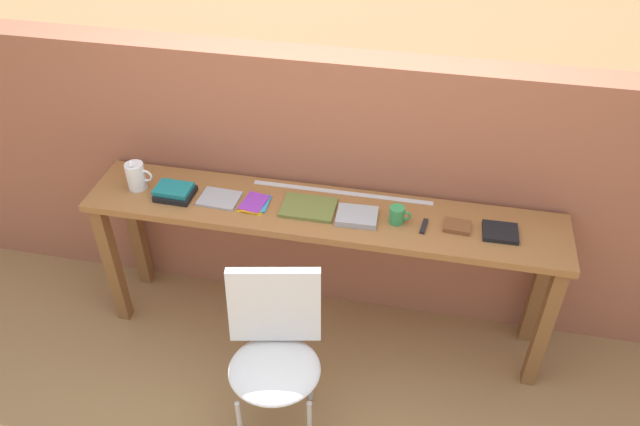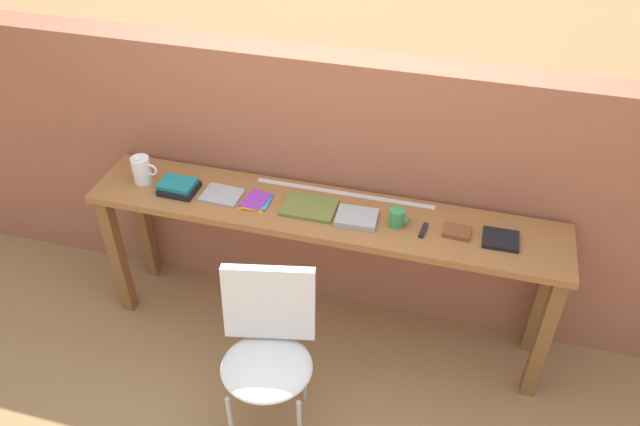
{
  "view_description": "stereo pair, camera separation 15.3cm",
  "coord_description": "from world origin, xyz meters",
  "px_view_note": "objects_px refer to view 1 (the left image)",
  "views": [
    {
      "loc": [
        0.5,
        -2.18,
        2.85
      ],
      "look_at": [
        0.0,
        0.25,
        0.9
      ],
      "focal_mm": 35.0,
      "sensor_mm": 36.0,
      "label": 1
    },
    {
      "loc": [
        0.65,
        -2.15,
        2.85
      ],
      "look_at": [
        0.0,
        0.25,
        0.9
      ],
      "focal_mm": 35.0,
      "sensor_mm": 36.0,
      "label": 2
    }
  ],
  "objects_px": {
    "chair_white_moulded": "(275,348)",
    "pitcher_white": "(136,176)",
    "multitool_folded": "(424,226)",
    "book_repair_rightmost": "(500,232)",
    "magazine_cycling": "(219,199)",
    "mug": "(397,215)",
    "book_open_centre": "(309,207)",
    "book_stack_leftmost": "(174,192)",
    "pamphlet_pile_colourful": "(255,203)",
    "leather_journal_brown": "(457,226)"
  },
  "relations": [
    {
      "from": "pamphlet_pile_colourful",
      "to": "mug",
      "type": "relative_size",
      "value": 1.66
    },
    {
      "from": "chair_white_moulded",
      "to": "book_open_centre",
      "type": "relative_size",
      "value": 3.22
    },
    {
      "from": "pamphlet_pile_colourful",
      "to": "magazine_cycling",
      "type": "bearing_deg",
      "value": 179.48
    },
    {
      "from": "multitool_folded",
      "to": "leather_journal_brown",
      "type": "xyz_separation_m",
      "value": [
        0.16,
        0.03,
        0.0
      ]
    },
    {
      "from": "chair_white_moulded",
      "to": "book_stack_leftmost",
      "type": "relative_size",
      "value": 4.42
    },
    {
      "from": "chair_white_moulded",
      "to": "mug",
      "type": "relative_size",
      "value": 8.1
    },
    {
      "from": "magazine_cycling",
      "to": "pitcher_white",
      "type": "bearing_deg",
      "value": -179.1
    },
    {
      "from": "book_repair_rightmost",
      "to": "book_stack_leftmost",
      "type": "bearing_deg",
      "value": 179.86
    },
    {
      "from": "magazine_cycling",
      "to": "mug",
      "type": "relative_size",
      "value": 1.88
    },
    {
      "from": "book_repair_rightmost",
      "to": "pamphlet_pile_colourful",
      "type": "bearing_deg",
      "value": 179.46
    },
    {
      "from": "magazine_cycling",
      "to": "multitool_folded",
      "type": "height_order",
      "value": "multitool_folded"
    },
    {
      "from": "pitcher_white",
      "to": "mug",
      "type": "xyz_separation_m",
      "value": [
        1.4,
        -0.01,
        -0.03
      ]
    },
    {
      "from": "mug",
      "to": "leather_journal_brown",
      "type": "height_order",
      "value": "mug"
    },
    {
      "from": "chair_white_moulded",
      "to": "magazine_cycling",
      "type": "height_order",
      "value": "magazine_cycling"
    },
    {
      "from": "magazine_cycling",
      "to": "book_repair_rightmost",
      "type": "distance_m",
      "value": 1.44
    },
    {
      "from": "magazine_cycling",
      "to": "book_repair_rightmost",
      "type": "height_order",
      "value": "book_repair_rightmost"
    },
    {
      "from": "magazine_cycling",
      "to": "mug",
      "type": "xyz_separation_m",
      "value": [
        0.94,
        0.0,
        0.04
      ]
    },
    {
      "from": "mug",
      "to": "chair_white_moulded",
      "type": "bearing_deg",
      "value": -128.01
    },
    {
      "from": "book_open_centre",
      "to": "leather_journal_brown",
      "type": "bearing_deg",
      "value": -0.42
    },
    {
      "from": "pamphlet_pile_colourful",
      "to": "book_repair_rightmost",
      "type": "distance_m",
      "value": 1.24
    },
    {
      "from": "pitcher_white",
      "to": "multitool_folded",
      "type": "bearing_deg",
      "value": -1.12
    },
    {
      "from": "magazine_cycling",
      "to": "leather_journal_brown",
      "type": "xyz_separation_m",
      "value": [
        1.23,
        0.01,
        0.01
      ]
    },
    {
      "from": "chair_white_moulded",
      "to": "book_open_centre",
      "type": "bearing_deg",
      "value": 87.42
    },
    {
      "from": "chair_white_moulded",
      "to": "pamphlet_pile_colourful",
      "type": "height_order",
      "value": "pamphlet_pile_colourful"
    },
    {
      "from": "pamphlet_pile_colourful",
      "to": "leather_journal_brown",
      "type": "xyz_separation_m",
      "value": [
        1.04,
        0.01,
        0.0
      ]
    },
    {
      "from": "pitcher_white",
      "to": "book_open_centre",
      "type": "height_order",
      "value": "pitcher_white"
    },
    {
      "from": "pitcher_white",
      "to": "pamphlet_pile_colourful",
      "type": "relative_size",
      "value": 1.0
    },
    {
      "from": "pitcher_white",
      "to": "pamphlet_pile_colourful",
      "type": "xyz_separation_m",
      "value": [
        0.66,
        -0.02,
        -0.07
      ]
    },
    {
      "from": "multitool_folded",
      "to": "mug",
      "type": "bearing_deg",
      "value": 173.01
    },
    {
      "from": "multitool_folded",
      "to": "book_repair_rightmost",
      "type": "xyz_separation_m",
      "value": [
        0.37,
        0.02,
        0.0
      ]
    },
    {
      "from": "book_open_centre",
      "to": "leather_journal_brown",
      "type": "relative_size",
      "value": 2.13
    },
    {
      "from": "pamphlet_pile_colourful",
      "to": "leather_journal_brown",
      "type": "distance_m",
      "value": 1.04
    },
    {
      "from": "pamphlet_pile_colourful",
      "to": "book_repair_rightmost",
      "type": "bearing_deg",
      "value": 0.48
    },
    {
      "from": "book_stack_leftmost",
      "to": "book_open_centre",
      "type": "distance_m",
      "value": 0.72
    },
    {
      "from": "multitool_folded",
      "to": "book_open_centre",
      "type": "bearing_deg",
      "value": 176.95
    },
    {
      "from": "magazine_cycling",
      "to": "multitool_folded",
      "type": "distance_m",
      "value": 1.07
    },
    {
      "from": "book_open_centre",
      "to": "book_repair_rightmost",
      "type": "relative_size",
      "value": 1.61
    },
    {
      "from": "pitcher_white",
      "to": "book_repair_rightmost",
      "type": "bearing_deg",
      "value": -0.17
    },
    {
      "from": "book_open_centre",
      "to": "leather_journal_brown",
      "type": "xyz_separation_m",
      "value": [
        0.76,
        -0.0,
        0.0
      ]
    },
    {
      "from": "pitcher_white",
      "to": "leather_journal_brown",
      "type": "xyz_separation_m",
      "value": [
        1.7,
        -0.0,
        -0.07
      ]
    },
    {
      "from": "chair_white_moulded",
      "to": "book_stack_leftmost",
      "type": "bearing_deg",
      "value": 138.78
    },
    {
      "from": "mug",
      "to": "leather_journal_brown",
      "type": "distance_m",
      "value": 0.3
    },
    {
      "from": "pamphlet_pile_colourful",
      "to": "book_repair_rightmost",
      "type": "relative_size",
      "value": 1.07
    },
    {
      "from": "chair_white_moulded",
      "to": "pitcher_white",
      "type": "xyz_separation_m",
      "value": [
        -0.91,
        0.64,
        0.43
      ]
    },
    {
      "from": "pamphlet_pile_colourful",
      "to": "chair_white_moulded",
      "type": "bearing_deg",
      "value": -67.96
    },
    {
      "from": "pamphlet_pile_colourful",
      "to": "book_open_centre",
      "type": "xyz_separation_m",
      "value": [
        0.28,
        0.02,
        0.0
      ]
    },
    {
      "from": "mug",
      "to": "multitool_folded",
      "type": "relative_size",
      "value": 1.0
    },
    {
      "from": "chair_white_moulded",
      "to": "multitool_folded",
      "type": "height_order",
      "value": "multitool_folded"
    },
    {
      "from": "book_stack_leftmost",
      "to": "mug",
      "type": "xyz_separation_m",
      "value": [
        1.18,
        0.02,
        0.02
      ]
    },
    {
      "from": "book_stack_leftmost",
      "to": "multitool_folded",
      "type": "relative_size",
      "value": 1.83
    }
  ]
}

